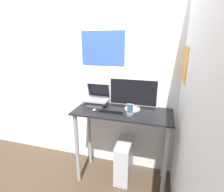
# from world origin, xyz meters

# --- Properties ---
(ground_plane) EXTENTS (12.00, 12.00, 0.00)m
(ground_plane) POSITION_xyz_m (0.00, 0.00, 0.00)
(ground_plane) COLOR #473828
(wall_back) EXTENTS (6.00, 0.06, 2.60)m
(wall_back) POSITION_xyz_m (-0.00, 0.59, 1.30)
(wall_back) COLOR silver
(wall_back) RESTS_ON ground_plane
(wall_side_right) EXTENTS (0.06, 6.00, 2.60)m
(wall_side_right) POSITION_xyz_m (0.67, 0.00, 1.30)
(wall_side_right) COLOR silver
(wall_side_right) RESTS_ON ground_plane
(desk) EXTENTS (1.18, 0.51, 0.99)m
(desk) POSITION_xyz_m (0.00, 0.25, 0.76)
(desk) COLOR black
(desk) RESTS_ON ground_plane
(laptop) EXTENTS (0.32, 0.25, 0.28)m
(laptop) POSITION_xyz_m (-0.37, 0.35, 1.06)
(laptop) COLOR #4C4C51
(laptop) RESTS_ON desk
(monitor) EXTENTS (0.58, 0.19, 0.39)m
(monitor) POSITION_xyz_m (0.11, 0.34, 1.17)
(monitor) COLOR silver
(monitor) RESTS_ON desk
(keyboard) EXTENTS (0.31, 0.09, 0.02)m
(keyboard) POSITION_xyz_m (-0.12, 0.15, 1.00)
(keyboard) COLOR black
(keyboard) RESTS_ON desk
(mouse) EXTENTS (0.04, 0.06, 0.03)m
(mouse) POSITION_xyz_m (-0.33, 0.17, 1.00)
(mouse) COLOR #99999E
(mouse) RESTS_ON desk
(cell_phone) EXTENTS (0.08, 0.08, 0.14)m
(cell_phone) POSITION_xyz_m (0.11, 0.15, 1.03)
(cell_phone) COLOR #4C4C51
(cell_phone) RESTS_ON desk
(computer_tower) EXTENTS (0.18, 0.42, 0.55)m
(computer_tower) POSITION_xyz_m (0.03, 0.27, 0.27)
(computer_tower) COLOR silver
(computer_tower) RESTS_ON ground_plane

